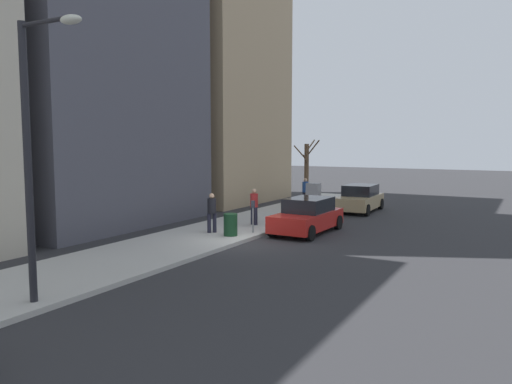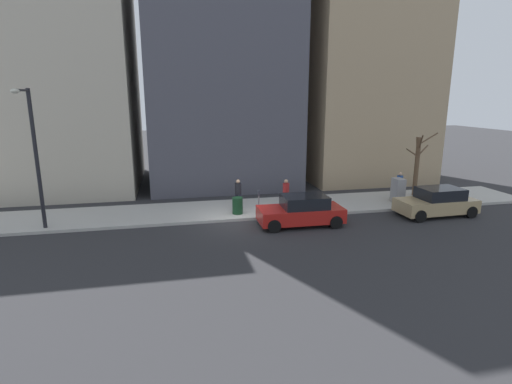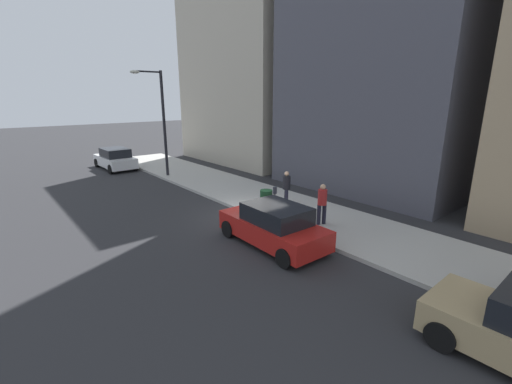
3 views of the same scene
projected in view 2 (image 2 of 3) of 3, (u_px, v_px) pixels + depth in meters
name	position (u px, v px, depth m)	size (l,w,h in m)	color
ground_plane	(239.00, 221.00, 20.62)	(120.00, 120.00, 0.00)	#2B2B2D
sidewalk	(233.00, 210.00, 22.50)	(4.00, 36.00, 0.15)	#B2AFA8
parked_car_tan	(437.00, 202.00, 21.50)	(2.02, 4.25, 1.52)	tan
parked_car_red	(301.00, 211.00, 19.87)	(1.99, 4.23, 1.52)	red
parking_meter	(259.00, 200.00, 21.06)	(0.14, 0.10, 1.35)	slate
utility_box	(398.00, 191.00, 23.68)	(0.83, 0.61, 1.43)	#A8A399
streetlamp	(33.00, 148.00, 18.03)	(1.97, 0.32, 6.50)	black
bare_tree	(417.00, 164.00, 25.03)	(2.19, 2.22, 3.96)	brown
trash_bin	(238.00, 206.00, 21.35)	(0.56, 0.56, 0.90)	#14381E
pedestrian_near_meter	(400.00, 184.00, 24.45)	(0.39, 0.36, 1.66)	#1E1E2D
pedestrian_midblock	(286.00, 192.00, 22.28)	(0.38, 0.36, 1.66)	#1E1E2D
pedestrian_far_corner	(238.00, 192.00, 22.29)	(0.36, 0.36, 1.66)	#1E1E2D
office_tower_left	(362.00, 38.00, 30.02)	(9.07, 9.07, 21.19)	tan
office_tower_right	(46.00, 52.00, 26.67)	(11.01, 11.01, 18.33)	#BCB29E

